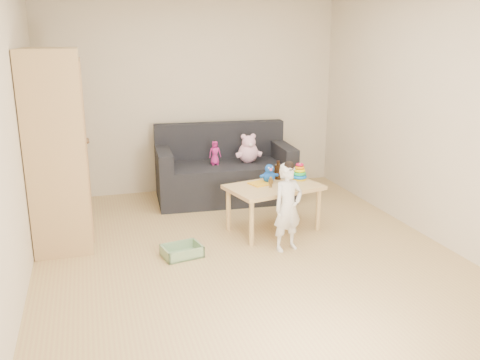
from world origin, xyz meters
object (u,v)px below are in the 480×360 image
object	(u,v)px
wardrobe	(58,148)
play_table	(273,208)
toddler	(288,209)
sofa	(225,181)

from	to	relation	value
wardrobe	play_table	size ratio (longest dim) A/B	2.01
wardrobe	toddler	world-z (taller)	wardrobe
wardrobe	sofa	bearing A→B (deg)	22.36
sofa	toddler	size ratio (longest dim) A/B	2.01
wardrobe	sofa	distance (m)	2.26
wardrobe	sofa	world-z (taller)	wardrobe
play_table	toddler	world-z (taller)	toddler
play_table	toddler	distance (m)	0.57
sofa	toddler	xyz separation A→B (m)	(0.17, -1.77, 0.19)
wardrobe	play_table	bearing A→B (deg)	-10.89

